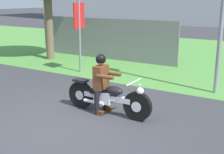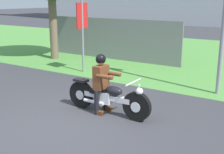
% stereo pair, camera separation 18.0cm
% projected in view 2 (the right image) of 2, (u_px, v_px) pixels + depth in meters
% --- Properties ---
extents(ground, '(120.00, 120.00, 0.00)m').
position_uv_depth(ground, '(64.00, 126.00, 6.37)').
color(ground, '#38383D').
extents(grass_verge, '(60.00, 12.00, 0.01)m').
position_uv_depth(grass_verge, '(199.00, 56.00, 14.07)').
color(grass_verge, '#549342').
rests_on(grass_verge, ground).
extents(motorcycle_lead, '(2.23, 0.66, 0.89)m').
position_uv_depth(motorcycle_lead, '(108.00, 97.00, 6.98)').
color(motorcycle_lead, black).
rests_on(motorcycle_lead, ground).
extents(rider_lead, '(0.55, 0.48, 1.41)m').
position_uv_depth(rider_lead, '(102.00, 79.00, 6.96)').
color(rider_lead, black).
rests_on(rider_lead, ground).
extents(sign_banner, '(0.08, 0.60, 2.60)m').
position_uv_depth(sign_banner, '(82.00, 25.00, 10.66)').
color(sign_banner, gray).
rests_on(sign_banner, ground).
extents(fence_segment, '(7.00, 0.06, 1.80)m').
position_uv_depth(fence_segment, '(107.00, 39.00, 13.35)').
color(fence_segment, slate).
rests_on(fence_segment, ground).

